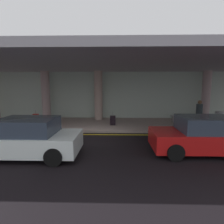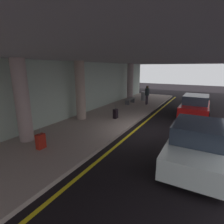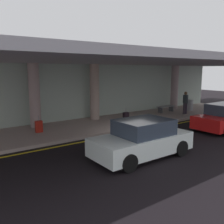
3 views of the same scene
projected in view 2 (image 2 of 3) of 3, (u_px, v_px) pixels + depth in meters
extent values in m
plane|color=black|center=(146.00, 132.00, 9.48)|extent=(60.00, 60.00, 0.00)
cube|color=#A6928A|center=(98.00, 122.00, 10.91)|extent=(26.00, 4.20, 0.15)
cube|color=yellow|center=(135.00, 130.00, 9.78)|extent=(26.00, 0.14, 0.01)
cylinder|color=#A9908E|center=(22.00, 101.00, 7.65)|extent=(0.61, 0.61, 3.65)
cylinder|color=tan|center=(80.00, 91.00, 11.05)|extent=(0.61, 0.61, 3.65)
cylinder|color=#A38C8C|center=(130.00, 82.00, 17.85)|extent=(0.61, 0.61, 3.65)
cube|color=#98949D|center=(104.00, 57.00, 9.72)|extent=(28.00, 13.20, 0.30)
cube|color=#AABBAE|center=(69.00, 91.00, 11.51)|extent=(26.00, 0.30, 3.80)
cube|color=red|center=(195.00, 108.00, 12.56)|extent=(4.10, 1.80, 0.70)
cube|color=#2D3847|center=(196.00, 99.00, 12.49)|extent=(2.10, 1.60, 0.60)
cylinder|color=black|center=(184.00, 107.00, 14.16)|extent=(0.64, 0.22, 0.64)
cylinder|color=black|center=(208.00, 109.00, 13.37)|extent=(0.64, 0.22, 0.64)
cylinder|color=black|center=(179.00, 114.00, 11.87)|extent=(0.64, 0.22, 0.64)
cylinder|color=black|center=(207.00, 118.00, 11.08)|extent=(0.64, 0.22, 0.64)
cube|color=white|center=(196.00, 148.00, 6.37)|extent=(4.10, 1.80, 0.70)
cube|color=#2D3847|center=(198.00, 131.00, 6.29)|extent=(2.10, 1.60, 0.60)
cylinder|color=black|center=(177.00, 137.00, 7.97)|extent=(0.64, 0.22, 0.64)
cylinder|color=black|center=(220.00, 145.00, 7.17)|extent=(0.64, 0.22, 0.64)
cylinder|color=black|center=(163.00, 165.00, 5.67)|extent=(0.64, 0.22, 0.64)
cylinder|color=black|center=(224.00, 181.00, 4.88)|extent=(0.64, 0.22, 0.64)
cylinder|color=#312833|center=(146.00, 100.00, 15.78)|extent=(0.16, 0.16, 0.82)
cylinder|color=#2B222F|center=(147.00, 100.00, 15.97)|extent=(0.16, 0.16, 0.82)
cylinder|color=#232B2F|center=(147.00, 92.00, 15.70)|extent=(0.38, 0.38, 0.62)
sphere|color=brown|center=(147.00, 87.00, 15.59)|extent=(0.24, 0.24, 0.24)
cube|color=#A11D12|center=(41.00, 141.00, 7.19)|extent=(0.36, 0.22, 0.62)
cylinder|color=slate|center=(40.00, 131.00, 7.08)|extent=(0.02, 0.02, 0.28)
cube|color=black|center=(115.00, 114.00, 11.48)|extent=(0.36, 0.22, 0.62)
cylinder|color=slate|center=(116.00, 107.00, 11.37)|extent=(0.02, 0.02, 0.28)
cube|color=slate|center=(130.00, 99.00, 16.13)|extent=(1.60, 0.50, 0.06)
cube|color=#4C4C51|center=(127.00, 103.00, 15.66)|extent=(0.10, 0.40, 0.42)
cube|color=#4C4C51|center=(132.00, 100.00, 16.71)|extent=(0.10, 0.40, 0.42)
cylinder|color=gray|center=(144.00, 96.00, 17.81)|extent=(0.56, 0.56, 0.85)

